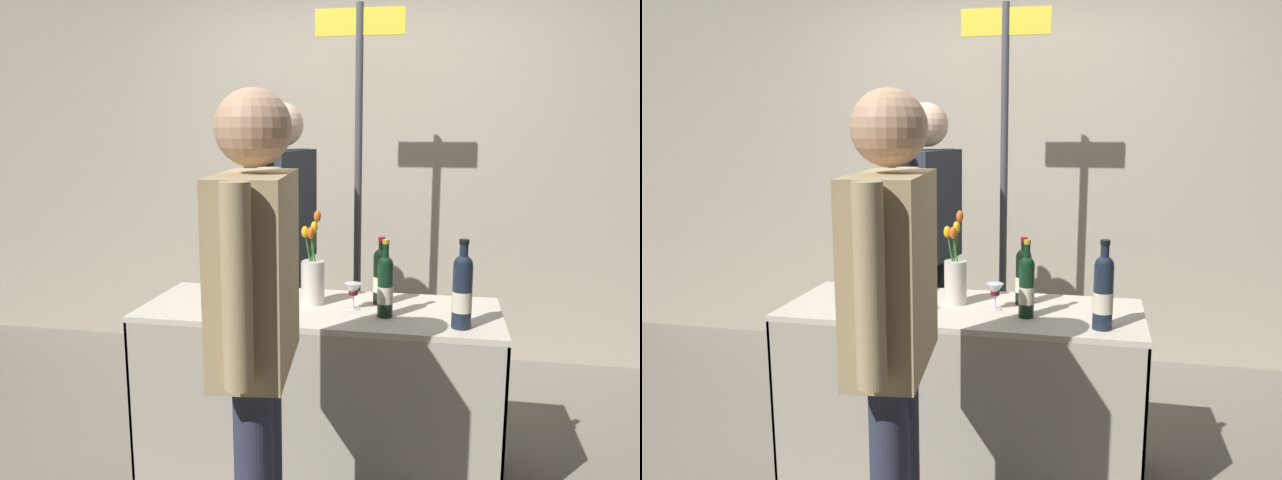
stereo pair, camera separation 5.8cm
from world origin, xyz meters
TOP-DOWN VIEW (x-y plane):
  - ground_plane at (0.00, 0.00)m, footprint 12.00×12.00m
  - back_partition at (0.00, 1.66)m, footprint 6.06×0.12m
  - tasting_table at (0.00, 0.00)m, footprint 1.56×0.60m
  - featured_wine_bottle at (-0.51, 0.02)m, footprint 0.07×0.07m
  - display_bottle_0 at (0.60, -0.18)m, footprint 0.08×0.08m
  - display_bottle_1 at (0.26, 0.11)m, footprint 0.07×0.07m
  - display_bottle_2 at (-0.34, 0.09)m, footprint 0.08×0.08m
  - display_bottle_3 at (0.29, -0.09)m, footprint 0.07×0.07m
  - wine_glass_near_vendor at (0.15, 0.00)m, footprint 0.08×0.08m
  - flower_vase at (-0.04, 0.04)m, footprint 0.10×0.10m
  - brochure_stand at (-0.23, -0.13)m, footprint 0.13×0.02m
  - vendor_presenter at (-0.33, 0.63)m, footprint 0.29×0.63m
  - taster_foreground_right at (-0.04, -0.83)m, footprint 0.26×0.64m
  - booth_signpost at (0.03, 0.99)m, footprint 0.50×0.04m

SIDE VIEW (x-z plane):
  - ground_plane at x=0.00m, z-range 0.00..0.00m
  - tasting_table at x=0.00m, z-range 0.13..0.91m
  - brochure_stand at x=-0.23m, z-range 0.78..0.91m
  - wine_glass_near_vendor at x=0.15m, z-range 0.80..0.92m
  - display_bottle_2 at x=-0.34m, z-range 0.76..1.05m
  - flower_vase at x=-0.04m, z-range 0.70..1.11m
  - display_bottle_1 at x=0.26m, z-range 0.76..1.06m
  - display_bottle_3 at x=0.29m, z-range 0.75..1.08m
  - featured_wine_bottle at x=-0.51m, z-range 0.76..1.09m
  - display_bottle_0 at x=0.60m, z-range 0.76..1.11m
  - taster_foreground_right at x=-0.04m, z-range 0.18..1.85m
  - vendor_presenter at x=-0.33m, z-range 0.18..1.87m
  - booth_signpost at x=0.03m, z-range 0.22..2.46m
  - back_partition at x=0.00m, z-range 0.00..3.01m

